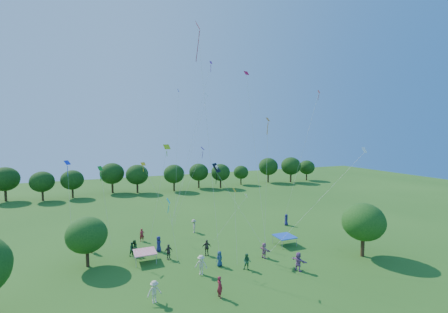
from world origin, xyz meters
TOP-DOWN VIEW (x-y plane):
  - near_tree_north at (-12.57, 19.17)m, footprint 3.94×3.94m
  - near_tree_east at (14.73, 10.53)m, footprint 4.46×4.46m
  - treeline at (-1.73, 55.43)m, footprint 88.01×8.77m
  - tent_red_stripe at (-7.15, 18.09)m, footprint 2.20×2.20m
  - tent_blue at (8.83, 16.52)m, footprint 2.20×2.20m
  - crowd_person_0 at (-5.34, 20.30)m, footprint 0.67×0.94m
  - crowd_person_1 at (-2.49, 8.91)m, footprint 0.53×0.72m
  - crowd_person_2 at (-8.18, 20.16)m, footprint 0.83×0.67m
  - crowd_person_3 at (-2.65, 13.21)m, footprint 1.31×1.16m
  - crowd_person_4 at (-4.78, 17.75)m, footprint 1.04×0.71m
  - crowd_person_5 at (6.26, 10.36)m, footprint 1.15×1.81m
  - crowd_person_6 at (13.36, 22.82)m, footprint 0.91×0.83m
  - crowd_person_7 at (-6.67, 24.24)m, footprint 0.59×0.38m
  - crowd_person_8 at (-7.97, 20.32)m, footprint 0.69×0.91m
  - crowd_person_9 at (-7.50, 10.16)m, footprint 1.23×0.70m
  - crowd_person_10 at (-0.73, 17.17)m, footprint 1.09×0.65m
  - crowd_person_11 at (4.70, 14.20)m, footprint 0.87×1.62m
  - crowd_person_12 at (-0.41, 14.18)m, footprint 0.84×0.62m
  - crowd_person_13 at (-12.25, 22.75)m, footprint 0.61×0.76m
  - crowd_person_14 at (1.76, 12.41)m, footprint 0.90×0.81m
  - crowd_person_15 at (0.14, 24.90)m, footprint 0.83×1.26m
  - pirate_kite at (1.13, 18.72)m, footprint 3.63×7.12m
  - red_high_kite at (-1.56, 16.20)m, footprint 1.11×4.47m
  - small_kite_0 at (13.68, 18.71)m, footprint 3.69×2.56m
  - small_kite_1 at (3.77, 12.27)m, footprint 0.52×0.98m
  - small_kite_2 at (-4.57, 19.94)m, footprint 2.21×1.59m
  - small_kite_3 at (2.29, 28.54)m, footprint 6.77×4.55m
  - small_kite_4 at (-1.30, 27.47)m, footprint 1.71×3.90m
  - small_kite_5 at (0.51, 24.01)m, footprint 4.18×1.31m
  - small_kite_6 at (12.74, 10.99)m, footprint 10.43×2.30m
  - small_kite_7 at (-5.42, 13.88)m, footprint 1.00×0.62m
  - small_kite_8 at (3.65, 15.32)m, footprint 0.83×4.02m
  - small_kite_9 at (0.33, 12.16)m, footprint 0.47×1.32m
  - small_kite_10 at (-5.50, 26.86)m, footprint 3.62×2.61m
  - small_kite_11 at (-11.02, 22.21)m, footprint 1.14×2.30m
  - small_kite_12 at (-14.43, 23.90)m, footprint 0.92×4.62m
  - small_kite_13 at (2.08, 27.78)m, footprint 7.19×3.90m
  - small_kite_14 at (3.47, 17.46)m, footprint 3.87×0.69m

SIDE VIEW (x-z plane):
  - crowd_person_2 at x=-8.18m, z-range 0.00..1.49m
  - crowd_person_12 at x=-0.41m, z-range 0.00..1.53m
  - crowd_person_7 at x=-6.67m, z-range 0.00..1.57m
  - crowd_person_14 at x=1.76m, z-range 0.00..1.61m
  - crowd_person_4 at x=-4.78m, z-range 0.00..1.62m
  - crowd_person_6 at x=13.36m, z-range 0.00..1.63m
  - crowd_person_8 at x=-7.97m, z-range 0.00..1.63m
  - crowd_person_11 at x=4.70m, z-range 0.00..1.65m
  - crowd_person_0 at x=-5.34m, z-range 0.00..1.72m
  - crowd_person_10 at x=-0.73m, z-range 0.00..1.74m
  - crowd_person_1 at x=-2.49m, z-range 0.00..1.76m
  - crowd_person_13 at x=-12.25m, z-range 0.00..1.77m
  - crowd_person_15 at x=0.14m, z-range 0.00..1.78m
  - crowd_person_9 at x=-7.50m, z-range 0.00..1.78m
  - crowd_person_5 at x=6.26m, z-range 0.00..1.82m
  - crowd_person_3 at x=-2.65m, z-range 0.00..1.87m
  - tent_red_stripe at x=-7.15m, z-range 0.49..1.59m
  - tent_blue at x=8.83m, z-range 0.49..1.59m
  - near_tree_north at x=-12.57m, z-range 0.72..5.71m
  - near_tree_east at x=14.73m, z-range 0.88..6.68m
  - treeline at x=-1.73m, z-range 0.70..7.48m
  - small_kite_14 at x=3.47m, z-range 2.72..7.76m
  - small_kite_7 at x=-5.42m, z-range 3.41..9.50m
  - small_kite_9 at x=0.33m, z-range 3.37..10.25m
  - small_kite_10 at x=-5.50m, z-range 3.96..12.11m
  - small_kite_11 at x=-11.02m, z-range 4.03..12.38m
  - small_kite_12 at x=-14.43m, z-range 4.28..13.22m
  - pirate_kite at x=1.13m, z-range 4.94..13.46m
  - small_kite_6 at x=12.74m, z-range 4.34..14.83m
  - small_kite_5 at x=0.51m, z-range 4.53..14.74m
  - small_kite_2 at x=-4.57m, z-range 5.04..15.77m
  - small_kite_1 at x=3.77m, z-range 4.69..18.13m
  - small_kite_0 at x=13.68m, z-range 4.90..22.25m
  - small_kite_4 at x=-1.30m, z-range 4.59..22.62m
  - small_kite_8 at x=3.65m, z-range 5.65..24.20m
  - small_kite_3 at x=2.29m, z-range 6.17..23.99m
  - small_kite_13 at x=2.08m, z-range 5.69..28.04m
  - red_high_kite at x=-1.56m, z-range 8.65..31.67m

